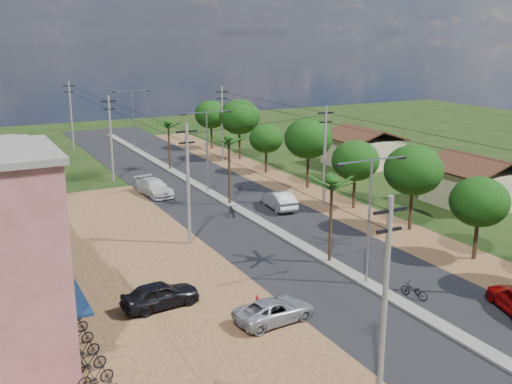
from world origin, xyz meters
The scene contains 35 objects.
ground centered at (0.00, 0.00, 0.00)m, with size 160.00×160.00×0.00m, color black.
road centered at (0.00, 15.00, 0.02)m, with size 12.00×110.00×0.04m, color black.
median centered at (0.00, 18.00, 0.09)m, with size 1.00×90.00×0.18m, color #605E56.
dirt_lot_west centered at (-15.00, 8.00, 0.02)m, with size 18.00×46.00×0.04m, color brown.
dirt_shoulder_east centered at (8.50, 15.00, 0.01)m, with size 5.00×90.00×0.03m, color brown.
house_east_near centered at (20.00, 10.00, 2.39)m, with size 7.60×7.50×4.60m.
house_east_far centered at (21.00, 28.00, 2.39)m, with size 7.60×7.50×4.60m.
tree_east_b centered at (9.30, 0.00, 4.11)m, with size 4.00×4.00×5.83m.
tree_east_c centered at (9.70, 7.00, 4.86)m, with size 4.60×4.60×6.83m.
tree_east_d centered at (9.40, 14.00, 4.34)m, with size 4.20×4.20×6.13m.
tree_east_e centered at (9.60, 22.00, 5.09)m, with size 4.80×4.80×7.14m.
tree_east_f centered at (9.20, 30.00, 3.89)m, with size 3.80×3.80×5.52m.
tree_east_g centered at (9.80, 38.00, 5.24)m, with size 5.00×5.00×7.38m.
tree_east_h centered at (9.50, 46.00, 4.64)m, with size 4.40×4.40×6.52m.
palm_median_near centered at (0.00, 4.00, 5.54)m, with size 2.00×2.00×6.15m.
palm_median_mid centered at (0.00, 20.00, 5.90)m, with size 2.00×2.00×6.55m.
palm_median_far centered at (0.00, 36.00, 5.26)m, with size 2.00×2.00×5.85m.
streetlight_near centered at (0.00, 0.00, 4.79)m, with size 5.10×0.18×8.00m.
streetlight_mid centered at (0.00, 25.00, 4.79)m, with size 5.10×0.18×8.00m.
streetlight_far centered at (0.00, 50.00, 4.79)m, with size 5.10×0.18×8.00m.
utility_pole_w_a centered at (-7.00, -10.00, 4.76)m, with size 1.60×0.24×9.00m.
utility_pole_w_b centered at (-7.00, 12.00, 4.76)m, with size 1.60×0.24×9.00m.
utility_pole_w_c centered at (-7.00, 34.00, 4.76)m, with size 1.60×0.24×9.00m.
utility_pole_w_d centered at (-7.00, 55.00, 4.76)m, with size 1.60×0.24×9.00m.
utility_pole_e_b centered at (7.50, 16.00, 4.76)m, with size 1.60×0.24×9.00m.
utility_pole_e_c centered at (7.50, 38.00, 4.76)m, with size 1.60×0.24×9.00m.
car_silver_mid centered at (3.37, 16.96, 0.81)m, with size 1.71×4.90×1.61m, color gray.
car_white_far centered at (-5.00, 26.39, 0.77)m, with size 2.16×5.31×1.54m, color #B8B7B3.
car_parked_silver centered at (-7.50, -1.74, 0.63)m, with size 2.10×4.55×1.27m, color gray.
car_parked_dark centered at (-12.39, 2.77, 0.76)m, with size 1.79×4.45×1.52m, color black.
moto_rider_east centered at (1.20, -2.99, 0.46)m, with size 0.61×1.76×0.93m, color black.
moto_rider_west_a centered at (-1.20, 16.89, 0.51)m, with size 0.67×1.92×1.01m, color black.
moto_rider_west_b centered at (-5.00, 31.56, 0.45)m, with size 0.42×1.50×0.90m, color black.
roadside_sign centered at (-8.00, -0.90, 0.53)m, with size 0.45×1.26×1.07m.
parked_scooter_row centered at (-17.48, -0.17, 0.50)m, with size 1.72×12.42×1.00m.
Camera 1 is at (-22.02, -27.45, 15.12)m, focal length 42.00 mm.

